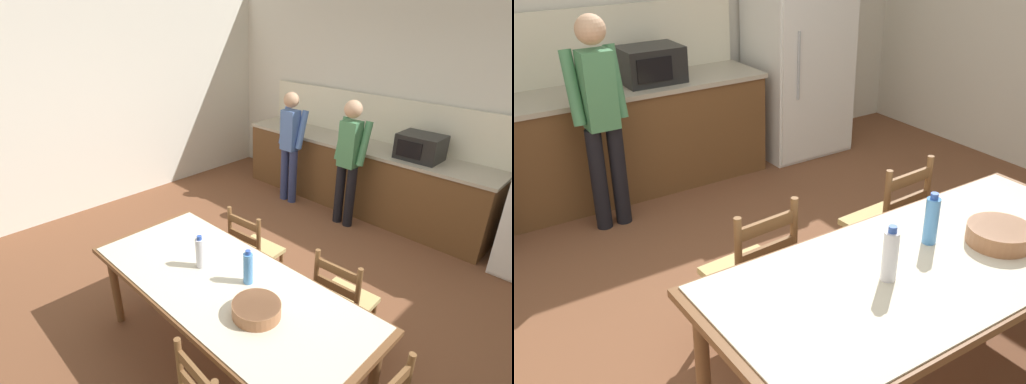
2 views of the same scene
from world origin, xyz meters
The scene contains 13 objects.
ground_plane centered at (0.00, 0.00, 0.00)m, with size 8.32×8.32×0.00m, color brown.
wall_back centered at (0.00, 2.66, 1.45)m, with size 6.52×0.12×2.90m, color silver.
kitchen_counter centered at (-0.64, 2.23, 0.47)m, with size 3.57×0.66×0.93m.
counter_splashback centered at (-0.63, 2.54, 1.23)m, with size 3.53×0.03×0.60m, color #EFE8CB.
refrigerator centered at (1.70, 2.19, 0.88)m, with size 0.90×0.73×1.76m.
microwave centered at (0.18, 2.21, 1.08)m, with size 0.50×0.39×0.30m.
dining_table centered at (0.21, -0.88, 0.70)m, with size 2.27×0.98×0.76m.
bottle_near_centre centered at (-0.07, -0.88, 0.89)m, with size 0.07×0.07×0.27m.
bottle_off_centre centered at (0.33, -0.76, 0.89)m, with size 0.07×0.07×0.27m.
serving_bowl centered at (0.61, -0.95, 0.82)m, with size 0.32×0.32×0.09m.
chair_side_far_left centered at (-0.29, -0.10, 0.44)m, with size 0.45×0.43×0.91m.
chair_side_far_right centered at (0.72, -0.10, 0.44)m, with size 0.44×0.42×0.91m.
person_at_counter centered at (-0.46, 1.69, 0.91)m, with size 0.41×0.28×1.62m.
Camera 2 is at (-1.76, -2.45, 2.28)m, focal length 42.00 mm.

